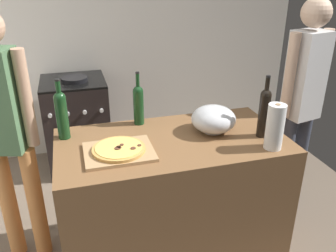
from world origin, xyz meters
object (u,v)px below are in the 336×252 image
pizza (119,149)px  person_in_stripes (7,129)px  stove (77,124)px  person_in_red (302,98)px  paper_towel_roll (275,127)px  wine_bottle_amber (61,113)px  wine_bottle_dark (138,103)px  mixing_bowl (213,119)px  wine_bottle_green (264,111)px

pizza → person_in_stripes: size_ratio=0.18×
stove → person_in_red: (1.65, -1.24, 0.55)m
pizza → paper_towel_roll: (0.89, -0.18, 0.11)m
paper_towel_roll → stove: 2.15m
person_in_red → wine_bottle_amber: bearing=-179.3°
wine_bottle_dark → person_in_stripes: person_in_stripes is taller
pizza → mixing_bowl: (0.64, 0.13, 0.06)m
pizza → wine_bottle_dark: 0.45m
stove → pizza: bearing=-82.2°
mixing_bowl → person_in_stripes: size_ratio=0.17×
paper_towel_roll → wine_bottle_amber: (-1.20, 0.48, 0.03)m
person_in_stripes → paper_towel_roll: bearing=-19.9°
mixing_bowl → wine_bottle_amber: 0.96m
mixing_bowl → paper_towel_roll: size_ratio=1.03×
wine_bottle_green → wine_bottle_amber: size_ratio=1.03×
paper_towel_roll → stove: (-1.11, 1.74, -0.60)m
pizza → paper_towel_roll: bearing=-11.4°
pizza → wine_bottle_amber: size_ratio=0.80×
paper_towel_roll → wine_bottle_amber: 1.29m
mixing_bowl → wine_bottle_green: 0.32m
wine_bottle_amber → mixing_bowl: bearing=-10.4°
wine_bottle_dark → person_in_red: 1.24m
paper_towel_roll → stove: bearing=122.5°
wine_bottle_amber → wine_bottle_dark: (0.50, 0.09, -0.02)m
pizza → wine_bottle_green: (0.91, -0.02, 0.14)m
mixing_bowl → person_in_red: 0.82m
wine_bottle_amber → wine_bottle_dark: wine_bottle_amber is taller
paper_towel_roll → person_in_stripes: size_ratio=0.16×
pizza → paper_towel_roll: paper_towel_roll is taller
wine_bottle_dark → stove: wine_bottle_dark is taller
person_in_stripes → person_in_red: person_in_red is taller
person_in_red → stove: bearing=143.2°
wine_bottle_dark → person_in_red: bearing=-3.0°
stove → wine_bottle_dark: bearing=-70.6°
paper_towel_roll → person_in_stripes: person_in_stripes is taller
wine_bottle_green → wine_bottle_dark: size_ratio=1.09×
pizza → person_in_stripes: bearing=149.6°
stove → person_in_stripes: 1.36m
paper_towel_roll → wine_bottle_dark: bearing=140.8°
mixing_bowl → person_in_stripes: person_in_stripes is taller
mixing_bowl → wine_bottle_amber: size_ratio=0.75×
pizza → wine_bottle_green: 0.92m
pizza → person_in_red: person_in_red is taller
pizza → person_in_stripes: (-0.64, 0.38, 0.04)m
pizza → person_in_red: 1.47m
pizza → mixing_bowl: bearing=11.2°
wine_bottle_green → pizza: bearing=178.9°
mixing_bowl → wine_bottle_amber: (-0.94, 0.17, 0.08)m
wine_bottle_amber → stove: bearing=86.0°
wine_bottle_green → wine_bottle_amber: (-1.21, 0.32, -0.00)m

